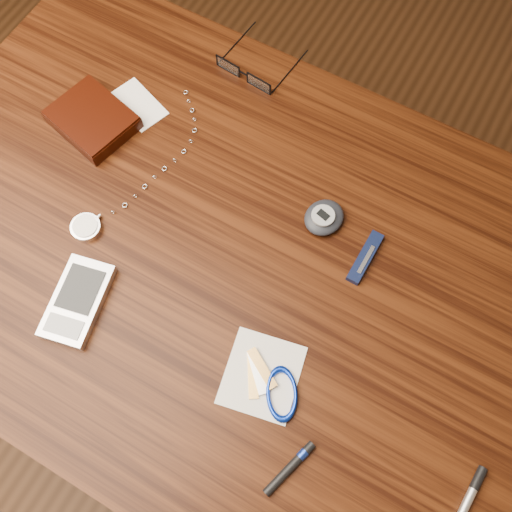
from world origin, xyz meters
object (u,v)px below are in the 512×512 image
object	(u,v)px
wallet_and_card	(94,119)
silver_pen	(463,510)
desk	(223,274)
pedometer	(324,217)
notepad_keys	(272,385)
pocket_watch	(91,223)
pocket_knife	(365,257)
eyeglasses	(246,72)
pda_phone	(77,301)

from	to	relation	value
wallet_and_card	silver_pen	xyz separation A→B (m)	(0.69, -0.23, -0.01)
desk	pedometer	bearing A→B (deg)	45.98
notepad_keys	pocket_watch	bearing A→B (deg)	167.70
desk	pocket_knife	bearing A→B (deg)	25.18
notepad_keys	pedometer	bearing A→B (deg)	101.46
pocket_watch	silver_pen	distance (m)	0.61
eyeglasses	silver_pen	size ratio (longest dim) A/B	0.89
wallet_and_card	pda_phone	distance (m)	0.29
pocket_watch	eyeglasses	bearing A→B (deg)	79.55
pocket_watch	pedometer	xyz separation A→B (m)	(0.28, 0.17, 0.01)
pedometer	pocket_knife	bearing A→B (deg)	-17.49
desk	notepad_keys	xyz separation A→B (m)	(0.16, -0.13, 0.11)
pedometer	eyeglasses	bearing A→B (deg)	143.25
pda_phone	silver_pen	xyz separation A→B (m)	(0.54, 0.01, -0.00)
wallet_and_card	eyeglasses	size ratio (longest dim) A/B	1.40
eyeglasses	pedometer	distance (m)	0.28
desk	pocket_knife	distance (m)	0.23
pda_phone	notepad_keys	world-z (taller)	pda_phone
notepad_keys	desk	bearing A→B (deg)	140.20
wallet_and_card	silver_pen	size ratio (longest dim) A/B	1.24
wallet_and_card	pocket_watch	xyz separation A→B (m)	(0.10, -0.14, -0.01)
pedometer	silver_pen	distance (m)	0.41
pocket_knife	pocket_watch	bearing A→B (deg)	-158.39
wallet_and_card	pda_phone	world-z (taller)	wallet_and_card
pocket_watch	pda_phone	size ratio (longest dim) A/B	2.29
pedometer	notepad_keys	world-z (taller)	pedometer
silver_pen	pocket_watch	bearing A→B (deg)	171.45
pedometer	pocket_watch	bearing A→B (deg)	-149.55
notepad_keys	pocket_knife	distance (m)	0.22
wallet_and_card	desk	bearing A→B (deg)	-17.38
desk	pocket_watch	size ratio (longest dim) A/B	3.38
notepad_keys	pocket_knife	size ratio (longest dim) A/B	1.57
wallet_and_card	notepad_keys	bearing A→B (deg)	-26.64
wallet_and_card	notepad_keys	distance (m)	0.48
pedometer	wallet_and_card	bearing A→B (deg)	-176.24
desk	pedometer	xyz separation A→B (m)	(0.11, 0.11, 0.11)
pda_phone	pocket_knife	size ratio (longest dim) A/B	1.57
silver_pen	eyeglasses	bearing A→B (deg)	141.74
desk	pda_phone	distance (m)	0.23
pda_phone	silver_pen	world-z (taller)	pda_phone
eyeglasses	notepad_keys	world-z (taller)	eyeglasses
desk	wallet_and_card	distance (m)	0.31
pocket_watch	wallet_and_card	bearing A→B (deg)	123.81
pocket_watch	notepad_keys	bearing A→B (deg)	-12.30
wallet_and_card	pocket_watch	size ratio (longest dim) A/B	0.56
desk	eyeglasses	xyz separation A→B (m)	(-0.12, 0.28, 0.11)
pocket_watch	notepad_keys	size ratio (longest dim) A/B	2.29
pda_phone	pocket_knife	xyz separation A→B (m)	(0.31, 0.25, -0.00)
pocket_watch	pocket_knife	bearing A→B (deg)	21.61
pda_phone	pedometer	size ratio (longest dim) A/B	1.82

